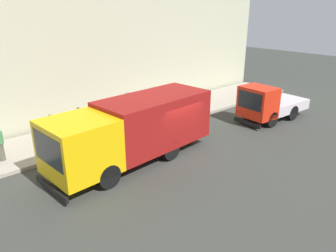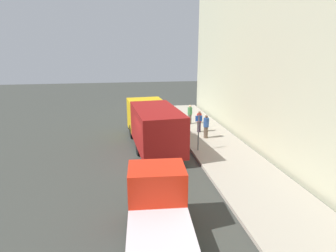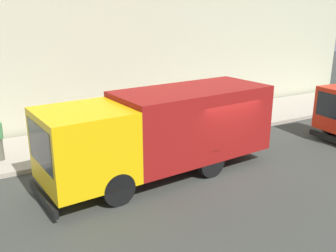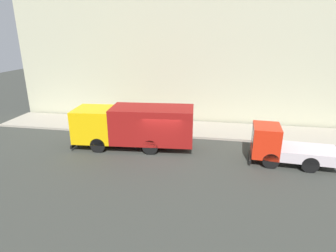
{
  "view_description": "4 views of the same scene",
  "coord_description": "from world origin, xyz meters",
  "px_view_note": "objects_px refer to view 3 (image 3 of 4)",
  "views": [
    {
      "loc": [
        -10.63,
        9.86,
        6.85
      ],
      "look_at": [
        0.83,
        -0.04,
        1.15
      ],
      "focal_mm": 33.97,
      "sensor_mm": 36.0,
      "label": 1
    },
    {
      "loc": [
        -1.25,
        -15.61,
        6.47
      ],
      "look_at": [
        1.59,
        1.4,
        1.64
      ],
      "focal_mm": 29.77,
      "sensor_mm": 36.0,
      "label": 2
    },
    {
      "loc": [
        -10.03,
        8.01,
        5.5
      ],
      "look_at": [
        1.34,
        1.56,
        1.49
      ],
      "focal_mm": 40.13,
      "sensor_mm": 36.0,
      "label": 3
    },
    {
      "loc": [
        -16.82,
        -3.29,
        7.68
      ],
      "look_at": [
        1.42,
        -0.06,
        1.44
      ],
      "focal_mm": 29.7,
      "sensor_mm": 36.0,
      "label": 4
    }
  ],
  "objects_px": {
    "large_utility_truck": "(162,129)",
    "pedestrian_walking": "(101,121)",
    "street_sign_post": "(164,109)",
    "pedestrian_standing": "(65,127)"
  },
  "relations": [
    {
      "from": "large_utility_truck",
      "to": "pedestrian_walking",
      "type": "bearing_deg",
      "value": 6.8
    },
    {
      "from": "street_sign_post",
      "to": "pedestrian_walking",
      "type": "bearing_deg",
      "value": 62.49
    },
    {
      "from": "large_utility_truck",
      "to": "pedestrian_standing",
      "type": "bearing_deg",
      "value": 26.58
    },
    {
      "from": "pedestrian_walking",
      "to": "pedestrian_standing",
      "type": "bearing_deg",
      "value": 12.97
    },
    {
      "from": "pedestrian_walking",
      "to": "pedestrian_standing",
      "type": "xyz_separation_m",
      "value": [
        -0.08,
        1.55,
        -0.01
      ]
    },
    {
      "from": "large_utility_truck",
      "to": "street_sign_post",
      "type": "distance_m",
      "value": 3.15
    },
    {
      "from": "pedestrian_walking",
      "to": "pedestrian_standing",
      "type": "height_order",
      "value": "pedestrian_walking"
    },
    {
      "from": "pedestrian_standing",
      "to": "street_sign_post",
      "type": "xyz_separation_m",
      "value": [
        -1.15,
        -3.92,
        0.51
      ]
    },
    {
      "from": "street_sign_post",
      "to": "pedestrian_standing",
      "type": "bearing_deg",
      "value": 73.58
    },
    {
      "from": "pedestrian_walking",
      "to": "street_sign_post",
      "type": "distance_m",
      "value": 2.72
    }
  ]
}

